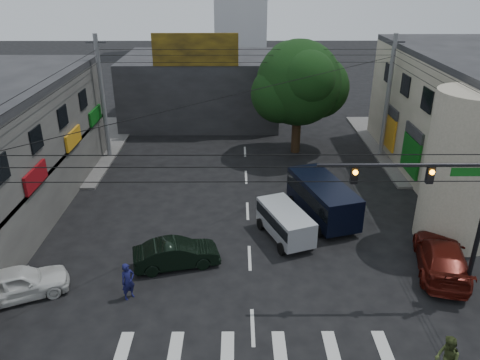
{
  "coord_description": "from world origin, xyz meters",
  "views": [
    {
      "loc": [
        -0.6,
        -17.82,
        13.29
      ],
      "look_at": [
        -0.47,
        4.0,
        3.41
      ],
      "focal_mm": 35.0,
      "sensor_mm": 36.0,
      "label": 1
    }
  ],
  "objects_px": {
    "navy_van": "(322,200)",
    "street_tree": "(299,83)",
    "pedestrian_olive": "(447,360)",
    "traffic_gantry": "(446,199)",
    "dark_sedan": "(176,254)",
    "utility_pole_far_right": "(388,98)",
    "utility_pole_far_left": "(103,98)",
    "traffic_officer": "(128,281)",
    "silver_minivan": "(285,224)",
    "white_compact": "(17,283)",
    "maroon_sedan": "(442,256)"
  },
  "relations": [
    {
      "from": "street_tree",
      "to": "white_compact",
      "type": "xyz_separation_m",
      "value": [
        -14.27,
        -18.0,
        -4.74
      ]
    },
    {
      "from": "street_tree",
      "to": "navy_van",
      "type": "xyz_separation_m",
      "value": [
        0.29,
        -10.8,
        -4.36
      ]
    },
    {
      "from": "navy_van",
      "to": "utility_pole_far_left",
      "type": "bearing_deg",
      "value": 39.92
    },
    {
      "from": "utility_pole_far_left",
      "to": "pedestrian_olive",
      "type": "height_order",
      "value": "utility_pole_far_left"
    },
    {
      "from": "street_tree",
      "to": "utility_pole_far_right",
      "type": "bearing_deg",
      "value": -8.75
    },
    {
      "from": "dark_sedan",
      "to": "navy_van",
      "type": "distance_m",
      "value": 9.24
    },
    {
      "from": "street_tree",
      "to": "dark_sedan",
      "type": "height_order",
      "value": "street_tree"
    },
    {
      "from": "utility_pole_far_right",
      "to": "pedestrian_olive",
      "type": "height_order",
      "value": "utility_pole_far_right"
    },
    {
      "from": "traffic_gantry",
      "to": "dark_sedan",
      "type": "bearing_deg",
      "value": 168.26
    },
    {
      "from": "traffic_gantry",
      "to": "traffic_officer",
      "type": "distance_m",
      "value": 13.79
    },
    {
      "from": "white_compact",
      "to": "silver_minivan",
      "type": "bearing_deg",
      "value": -92.25
    },
    {
      "from": "utility_pole_far_right",
      "to": "dark_sedan",
      "type": "distance_m",
      "value": 20.68
    },
    {
      "from": "white_compact",
      "to": "traffic_officer",
      "type": "distance_m",
      "value": 4.89
    },
    {
      "from": "white_compact",
      "to": "navy_van",
      "type": "bearing_deg",
      "value": -87.8
    },
    {
      "from": "navy_van",
      "to": "traffic_gantry",
      "type": "bearing_deg",
      "value": -170.42
    },
    {
      "from": "street_tree",
      "to": "silver_minivan",
      "type": "distance_m",
      "value": 14.04
    },
    {
      "from": "utility_pole_far_left",
      "to": "pedestrian_olive",
      "type": "bearing_deg",
      "value": -51.65
    },
    {
      "from": "traffic_officer",
      "to": "dark_sedan",
      "type": "bearing_deg",
      "value": 10.54
    },
    {
      "from": "utility_pole_far_right",
      "to": "pedestrian_olive",
      "type": "distance_m",
      "value": 22.32
    },
    {
      "from": "maroon_sedan",
      "to": "navy_van",
      "type": "bearing_deg",
      "value": -33.35
    },
    {
      "from": "silver_minivan",
      "to": "maroon_sedan",
      "type": "bearing_deg",
      "value": -133.11
    },
    {
      "from": "traffic_gantry",
      "to": "utility_pole_far_right",
      "type": "height_order",
      "value": "utility_pole_far_right"
    },
    {
      "from": "silver_minivan",
      "to": "street_tree",
      "type": "bearing_deg",
      "value": -29.51
    },
    {
      "from": "utility_pole_far_right",
      "to": "silver_minivan",
      "type": "distance_m",
      "value": 15.29
    },
    {
      "from": "traffic_gantry",
      "to": "navy_van",
      "type": "height_order",
      "value": "traffic_gantry"
    },
    {
      "from": "utility_pole_far_right",
      "to": "maroon_sedan",
      "type": "relative_size",
      "value": 1.6
    },
    {
      "from": "traffic_gantry",
      "to": "dark_sedan",
      "type": "distance_m",
      "value": 12.36
    },
    {
      "from": "utility_pole_far_right",
      "to": "silver_minivan",
      "type": "height_order",
      "value": "utility_pole_far_right"
    },
    {
      "from": "maroon_sedan",
      "to": "silver_minivan",
      "type": "relative_size",
      "value": 1.34
    },
    {
      "from": "white_compact",
      "to": "traffic_officer",
      "type": "height_order",
      "value": "traffic_officer"
    },
    {
      "from": "street_tree",
      "to": "traffic_gantry",
      "type": "relative_size",
      "value": 1.21
    },
    {
      "from": "navy_van",
      "to": "street_tree",
      "type": "bearing_deg",
      "value": -15.02
    },
    {
      "from": "street_tree",
      "to": "navy_van",
      "type": "distance_m",
      "value": 11.65
    },
    {
      "from": "navy_van",
      "to": "pedestrian_olive",
      "type": "xyz_separation_m",
      "value": [
        2.36,
        -11.88,
        -0.18
      ]
    },
    {
      "from": "dark_sedan",
      "to": "silver_minivan",
      "type": "relative_size",
      "value": 1.01
    },
    {
      "from": "traffic_gantry",
      "to": "maroon_sedan",
      "type": "distance_m",
      "value": 4.67
    },
    {
      "from": "dark_sedan",
      "to": "utility_pole_far_left",
      "type": "bearing_deg",
      "value": 11.47
    },
    {
      "from": "utility_pole_far_right",
      "to": "traffic_officer",
      "type": "xyz_separation_m",
      "value": [
        -15.89,
        -17.07,
        -3.73
      ]
    },
    {
      "from": "utility_pole_far_right",
      "to": "traffic_officer",
      "type": "bearing_deg",
      "value": -132.94
    },
    {
      "from": "street_tree",
      "to": "traffic_officer",
      "type": "relative_size",
      "value": 4.98
    },
    {
      "from": "street_tree",
      "to": "traffic_officer",
      "type": "height_order",
      "value": "street_tree"
    },
    {
      "from": "white_compact",
      "to": "navy_van",
      "type": "relative_size",
      "value": 0.78
    },
    {
      "from": "traffic_gantry",
      "to": "utility_pole_far_left",
      "type": "relative_size",
      "value": 0.78
    },
    {
      "from": "dark_sedan",
      "to": "white_compact",
      "type": "xyz_separation_m",
      "value": [
        -6.7,
        -2.37,
        0.05
      ]
    },
    {
      "from": "utility_pole_far_right",
      "to": "maroon_sedan",
      "type": "bearing_deg",
      "value": -95.17
    },
    {
      "from": "utility_pole_far_left",
      "to": "traffic_officer",
      "type": "xyz_separation_m",
      "value": [
        5.11,
        -17.07,
        -3.73
      ]
    },
    {
      "from": "traffic_officer",
      "to": "traffic_gantry",
      "type": "bearing_deg",
      "value": -42.59
    },
    {
      "from": "street_tree",
      "to": "white_compact",
      "type": "height_order",
      "value": "street_tree"
    },
    {
      "from": "dark_sedan",
      "to": "pedestrian_olive",
      "type": "bearing_deg",
      "value": -138.41
    },
    {
      "from": "street_tree",
      "to": "traffic_gantry",
      "type": "distance_m",
      "value": 18.42
    }
  ]
}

